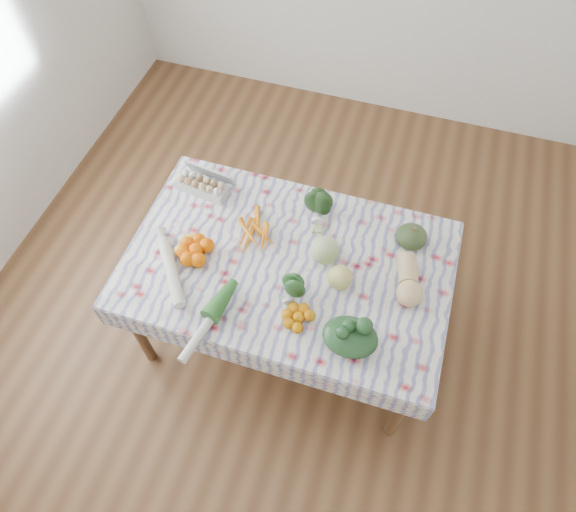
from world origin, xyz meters
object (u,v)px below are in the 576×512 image
object	(u,v)px
dining_table	(288,271)
egg_carton	(202,186)
butternut_squash	(409,279)
grapefruit	(340,277)
kabocha_squash	(412,237)
cabbage	(325,250)

from	to	relation	value
dining_table	egg_carton	world-z (taller)	egg_carton
butternut_squash	grapefruit	world-z (taller)	butternut_squash
kabocha_squash	grapefruit	xyz separation A→B (m)	(-0.29, -0.36, 0.01)
dining_table	grapefruit	xyz separation A→B (m)	(0.28, -0.05, 0.15)
dining_table	egg_carton	xyz separation A→B (m)	(-0.60, 0.31, 0.12)
egg_carton	cabbage	world-z (taller)	cabbage
egg_carton	grapefruit	world-z (taller)	grapefruit
butternut_squash	grapefruit	size ratio (longest dim) A/B	2.21
kabocha_squash	dining_table	bearing A→B (deg)	-151.58
kabocha_squash	cabbage	world-z (taller)	cabbage
egg_carton	grapefruit	xyz separation A→B (m)	(0.89, -0.36, 0.02)
cabbage	butternut_squash	bearing A→B (deg)	-4.83
kabocha_squash	egg_carton	bearing A→B (deg)	179.78
dining_table	kabocha_squash	world-z (taller)	kabocha_squash
egg_carton	butternut_squash	world-z (taller)	butternut_squash
grapefruit	cabbage	bearing A→B (deg)	131.50
cabbage	grapefruit	distance (m)	0.17
egg_carton	grapefruit	distance (m)	0.96
dining_table	kabocha_squash	distance (m)	0.67
kabocha_squash	butternut_squash	xyz separation A→B (m)	(0.03, -0.27, 0.01)
egg_carton	kabocha_squash	bearing A→B (deg)	7.51
dining_table	egg_carton	bearing A→B (deg)	152.49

